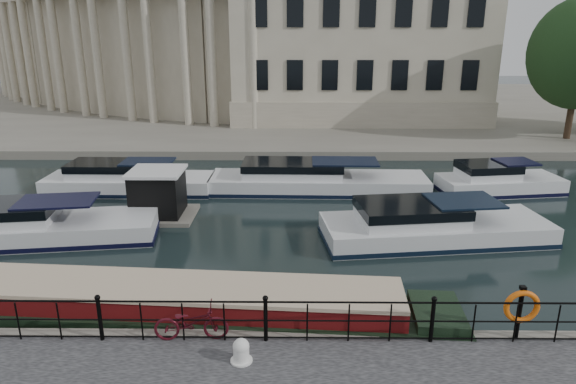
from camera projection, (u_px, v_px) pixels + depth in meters
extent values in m
plane|color=black|center=(270.00, 312.00, 14.80)|extent=(160.00, 160.00, 0.00)
cube|color=#6B665B|center=(286.00, 107.00, 51.90)|extent=(120.00, 42.00, 0.55)
cylinder|color=black|center=(100.00, 320.00, 12.36)|extent=(0.10, 0.10, 1.10)
sphere|color=black|center=(97.00, 298.00, 12.18)|extent=(0.14, 0.14, 0.14)
cylinder|color=black|center=(266.00, 320.00, 12.33)|extent=(0.10, 0.10, 1.10)
sphere|color=black|center=(265.00, 298.00, 12.15)|extent=(0.14, 0.14, 0.14)
cylinder|color=black|center=(432.00, 321.00, 12.29)|extent=(0.10, 0.10, 1.10)
sphere|color=black|center=(434.00, 299.00, 12.11)|extent=(0.14, 0.14, 0.14)
cylinder|color=black|center=(265.00, 302.00, 12.18)|extent=(24.00, 0.05, 0.05)
cylinder|color=black|center=(266.00, 320.00, 12.33)|extent=(24.00, 0.04, 0.04)
cylinder|color=black|center=(266.00, 337.00, 12.47)|extent=(24.00, 0.04, 0.04)
cube|color=#ADA38C|center=(355.00, 33.00, 43.93)|extent=(20.00, 14.00, 14.00)
cube|color=#9E937F|center=(353.00, 103.00, 45.74)|extent=(20.30, 14.30, 2.00)
cube|color=#ADA38C|center=(243.00, 53.00, 40.67)|extent=(5.73, 4.06, 11.00)
cylinder|color=#ADA38C|center=(253.00, 63.00, 38.11)|extent=(0.70, 0.70, 9.80)
cylinder|color=#ADA38C|center=(212.00, 62.00, 38.82)|extent=(0.70, 0.70, 9.80)
cube|color=#ADA38C|center=(184.00, 52.00, 42.07)|extent=(5.90, 4.56, 11.00)
cylinder|color=#ADA38C|center=(186.00, 61.00, 39.41)|extent=(0.70, 0.70, 9.80)
cylinder|color=#ADA38C|center=(149.00, 61.00, 40.48)|extent=(0.70, 0.70, 9.80)
cube|color=#ADA38C|center=(134.00, 51.00, 44.02)|extent=(5.99, 4.99, 11.00)
cylinder|color=#ADA38C|center=(127.00, 60.00, 41.30)|extent=(0.70, 0.70, 9.80)
cylinder|color=#ADA38C|center=(98.00, 59.00, 42.71)|extent=(0.70, 0.70, 9.80)
cube|color=#ADA38C|center=(93.00, 50.00, 46.49)|extent=(5.99, 5.36, 11.00)
cylinder|color=#ADA38C|center=(80.00, 58.00, 43.76)|extent=(0.70, 0.70, 9.80)
cylinder|color=#ADA38C|center=(57.00, 57.00, 45.50)|extent=(0.70, 0.70, 9.80)
cube|color=#ADA38C|center=(62.00, 49.00, 49.46)|extent=(5.91, 5.64, 11.00)
cylinder|color=#ADA38C|center=(44.00, 56.00, 46.76)|extent=(0.70, 0.70, 9.80)
cylinder|color=#ADA38C|center=(28.00, 55.00, 48.79)|extent=(0.70, 0.70, 9.80)
cube|color=#ADA38C|center=(41.00, 47.00, 52.87)|extent=(5.74, 5.85, 11.00)
cylinder|color=#ADA38C|center=(20.00, 55.00, 50.24)|extent=(0.70, 0.70, 9.80)
cylinder|color=#ADA38C|center=(10.00, 54.00, 52.54)|extent=(0.70, 0.70, 9.80)
cube|color=#ADA38C|center=(28.00, 46.00, 56.68)|extent=(5.49, 5.97, 11.00)
cylinder|color=#ADA38C|center=(5.00, 53.00, 54.16)|extent=(0.70, 0.70, 9.80)
cylinder|color=#ADA38C|center=(0.00, 52.00, 56.70)|extent=(0.70, 0.70, 9.80)
cube|color=#ADA38C|center=(22.00, 45.00, 60.84)|extent=(5.16, 6.00, 11.00)
cube|color=#ADA38C|center=(23.00, 44.00, 65.28)|extent=(4.76, 5.95, 11.00)
cylinder|color=#ADA38C|center=(0.00, 50.00, 63.09)|extent=(0.70, 0.70, 9.80)
cylinder|color=#ADA38C|center=(3.00, 49.00, 65.99)|extent=(0.70, 0.70, 9.80)
imported|color=#440C15|center=(191.00, 322.00, 12.39)|extent=(1.83, 0.73, 0.95)
cylinder|color=silver|center=(241.00, 354.00, 11.66)|extent=(0.36, 0.36, 0.38)
sphere|color=silver|center=(241.00, 347.00, 11.60)|extent=(0.38, 0.38, 0.38)
cylinder|color=silver|center=(242.00, 360.00, 11.71)|extent=(0.51, 0.51, 0.04)
cylinder|color=black|center=(519.00, 313.00, 12.38)|extent=(0.11, 0.11, 1.37)
cube|color=black|center=(523.00, 288.00, 12.17)|extent=(0.14, 0.14, 0.09)
torus|color=#E35B0B|center=(522.00, 307.00, 12.23)|extent=(0.87, 0.14, 0.87)
cube|color=black|center=(168.00, 320.00, 14.20)|extent=(16.18, 3.27, 0.96)
cube|color=#560C0D|center=(166.00, 299.00, 14.00)|extent=(12.95, 2.72, 0.75)
cube|color=tan|center=(165.00, 286.00, 13.88)|extent=(12.95, 2.79, 0.11)
cube|color=#6B665B|center=(160.00, 216.00, 22.30)|extent=(3.07, 2.57, 0.25)
cube|color=black|center=(158.00, 193.00, 21.98)|extent=(2.05, 2.05, 1.84)
cube|color=silver|center=(156.00, 171.00, 21.70)|extent=(2.26, 2.26, 0.12)
cube|color=silver|center=(31.00, 235.00, 19.79)|extent=(9.76, 3.96, 1.20)
cube|color=black|center=(31.00, 237.00, 19.81)|extent=(9.85, 4.00, 0.18)
cube|color=black|center=(57.00, 201.00, 19.52)|extent=(3.08, 2.24, 0.08)
cube|color=silver|center=(435.00, 235.00, 19.85)|extent=(8.88, 3.98, 1.20)
cube|color=black|center=(434.00, 237.00, 19.87)|extent=(8.97, 4.02, 0.18)
cube|color=silver|center=(410.00, 215.00, 19.48)|extent=(4.13, 2.87, 0.90)
cube|color=black|center=(464.00, 201.00, 19.55)|extent=(2.81, 2.36, 0.08)
cube|color=silver|center=(130.00, 188.00, 25.77)|extent=(8.26, 2.55, 1.20)
cube|color=black|center=(130.00, 189.00, 25.79)|extent=(8.35, 2.57, 0.18)
cube|color=silver|center=(109.00, 171.00, 25.53)|extent=(3.73, 2.06, 0.90)
cube|color=black|center=(148.00, 162.00, 25.34)|extent=(2.49, 1.75, 0.08)
cube|color=silver|center=(318.00, 187.00, 25.83)|extent=(10.85, 2.93, 1.20)
cube|color=black|center=(318.00, 189.00, 25.86)|extent=(10.96, 2.96, 0.18)
cube|color=silver|center=(293.00, 171.00, 25.61)|extent=(4.90, 2.32, 0.90)
cube|color=black|center=(345.00, 161.00, 25.39)|extent=(3.28, 1.96, 0.08)
cube|color=silver|center=(499.00, 188.00, 25.65)|extent=(6.19, 3.16, 1.20)
cube|color=black|center=(499.00, 190.00, 25.68)|extent=(6.25, 3.19, 0.18)
cube|color=silver|center=(488.00, 172.00, 25.31)|extent=(2.90, 2.29, 0.90)
cube|color=black|center=(516.00, 162.00, 25.33)|extent=(1.99, 1.88, 0.08)
cylinder|color=black|center=(570.00, 116.00, 35.26)|extent=(0.44, 0.44, 3.08)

